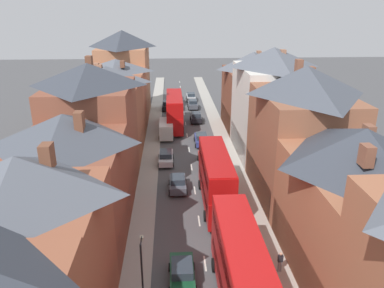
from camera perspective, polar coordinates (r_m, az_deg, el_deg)
The scene contains 20 objects.
pavement_left at distance 52.67m, azimuth -6.10°, elevation -0.10°, with size 2.20×104.00×0.14m, color #A8A399.
pavement_right at distance 53.12m, azimuth 4.95°, elevation 0.12°, with size 2.20×104.00×0.14m, color #A8A399.
centre_line_dashes at distance 50.81m, azimuth -0.44°, elevation -0.84°, with size 0.14×97.80×0.01m.
terrace_row_left at distance 38.46m, azimuth -14.90°, elevation 1.07°, with size 8.00×72.53×14.60m.
terrace_row_right at distance 35.06m, azimuth 17.86°, elevation -0.86°, with size 8.00×63.16×13.70m.
double_decker_bus_lead at distance 24.99m, azimuth 7.31°, elevation -18.27°, with size 2.74×10.80×5.30m.
double_decker_bus_mid_street at distance 36.09m, azimuth 3.60°, elevation -5.20°, with size 2.74×10.80×5.30m.
double_decker_bus_far_approaching at distance 59.16m, azimuth -2.69°, elevation 5.08°, with size 2.74×10.80×5.30m.
car_near_blue at distance 70.64m, azimuth -3.84°, elevation 5.94°, with size 1.90×4.13×1.71m.
car_near_silver at distance 77.36m, azimuth -0.15°, elevation 7.22°, with size 1.90×4.23×1.62m.
car_parked_left_a at distance 46.26m, azimuth -4.00°, elevation -1.99°, with size 1.90×4.39×1.62m.
car_parked_right_a at distance 62.69m, azimuth 0.61°, elevation 4.10°, with size 1.90×3.81×1.67m.
car_mid_black at distance 27.63m, azimuth -1.52°, elevation -19.01°, with size 1.90×3.96×1.65m.
car_parked_left_b at distance 45.86m, azimuth 2.12°, elevation -2.16°, with size 1.90×3.97×1.63m.
car_mid_white at distance 52.37m, azimuth 1.42°, elevation 0.76°, with size 1.90×4.36×1.62m.
car_far_grey at distance 71.16m, azimuth 0.13°, elevation 6.08°, with size 1.90×3.95×1.69m.
car_parked_right_b at distance 39.57m, azimuth -2.20°, elevation -5.96°, with size 1.90×3.83×1.65m.
delivery_van at distance 55.24m, azimuth -3.94°, elevation 2.34°, with size 2.20×5.20×2.41m.
pedestrian_near_right at distance 29.01m, azimuth 13.30°, elevation -16.95°, with size 0.36×0.22×1.61m.
street_lamp at distance 23.85m, azimuth -7.57°, elevation -19.16°, with size 0.20×1.12×5.50m.
Camera 1 is at (-2.34, -11.33, 18.34)m, focal length 35.00 mm.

